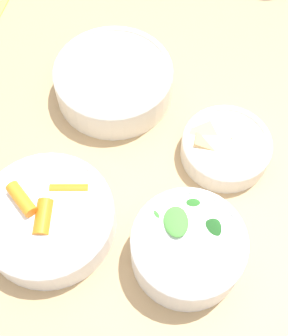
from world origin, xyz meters
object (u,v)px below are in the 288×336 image
object	(u,v)px
bowl_carrots	(48,218)
bowl_cookies	(225,147)
bowl_greens	(188,247)
bowl_beans_hotdog	(114,82)

from	to	relation	value
bowl_carrots	bowl_cookies	world-z (taller)	bowl_carrots
bowl_carrots	bowl_greens	world-z (taller)	bowl_greens
bowl_greens	bowl_beans_hotdog	world-z (taller)	bowl_greens
bowl_carrots	bowl_greens	distance (m)	0.20
bowl_greens	bowl_cookies	bearing A→B (deg)	0.93
bowl_cookies	bowl_carrots	bearing A→B (deg)	137.65
bowl_carrots	bowl_greens	xyz separation A→B (m)	(0.03, -0.19, 0.01)
bowl_carrots	bowl_cookies	size ratio (longest dim) A/B	1.37
bowl_carrots	bowl_cookies	bearing A→B (deg)	-42.35
bowl_carrots	bowl_cookies	distance (m)	0.28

